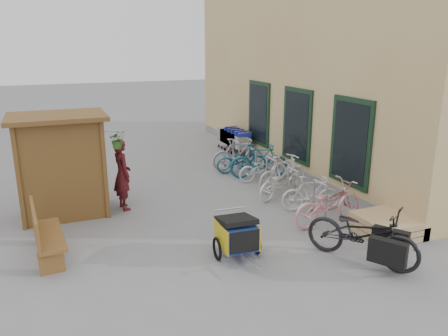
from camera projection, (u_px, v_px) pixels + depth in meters
name	position (u px, v px, depth m)	size (l,w,h in m)	color
ground	(229.00, 232.00, 9.48)	(80.00, 80.00, 0.00)	gray
building	(352.00, 57.00, 14.90)	(6.07, 13.00, 7.00)	tan
kiosk	(57.00, 151.00, 10.04)	(2.49, 1.65, 2.40)	brown
bike_rack	(271.00, 170.00, 12.31)	(0.05, 5.35, 0.86)	#A5A8AD
pallet_stack	(384.00, 226.00, 9.28)	(1.00, 1.20, 0.40)	tan
bench	(44.00, 233.00, 8.18)	(0.59, 1.66, 1.03)	brown
shopping_carts	(233.00, 138.00, 16.33)	(0.53, 2.10, 0.95)	silver
child_trailer	(237.00, 233.00, 8.29)	(0.88, 1.46, 0.85)	navy
cargo_bike	(363.00, 234.00, 8.05)	(1.74, 2.20, 1.12)	black
person_kiosk	(122.00, 174.00, 10.60)	(0.64, 0.42, 1.76)	maroon
bike_0	(328.00, 203.00, 9.78)	(0.66, 1.90, 1.00)	pink
bike_1	(311.00, 193.00, 10.57)	(0.42, 1.48, 0.89)	silver
bike_2	(281.00, 182.00, 11.49)	(0.57, 1.62, 0.85)	silver
bike_3	(283.00, 173.00, 12.06)	(0.48, 1.69, 1.02)	silver
bike_4	(263.00, 168.00, 12.89)	(0.53, 1.52, 0.80)	silver
bike_5	(259.00, 161.00, 13.19)	(0.50, 1.78, 1.07)	#1A5269
bike_6	(242.00, 160.00, 13.71)	(0.56, 1.61, 0.85)	#1A5269
bike_7	(238.00, 154.00, 14.03)	(0.50, 1.75, 1.05)	#A1A1A6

